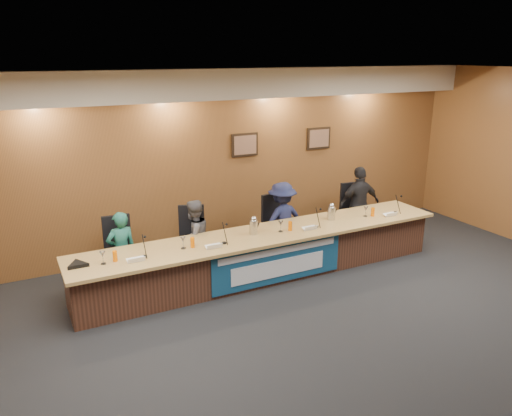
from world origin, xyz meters
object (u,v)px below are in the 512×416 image
Objects in this scene: panelist_a at (122,251)px; panelist_c at (282,220)px; panelist_d at (359,205)px; speakerphone at (78,265)px; dais_body at (266,255)px; panelist_b at (194,238)px; office_chair_a at (121,257)px; carafe_mid at (253,227)px; banner at (278,263)px; office_chair_d at (355,215)px; office_chair_c at (279,229)px; office_chair_b at (192,244)px; carafe_right at (331,213)px.

panelist_c is at bearing 173.17° from panelist_a.
panelist_d reaches higher than speakerphone.
dais_body is 1.18m from panelist_b.
carafe_mid reaches higher than office_chair_a.
banner reaches higher than office_chair_d.
panelist_a is (-2.13, 0.59, 0.26)m from dais_body.
dais_body is 4.15× the size of panelist_d.
panelist_b is 0.92× the size of panelist_c.
panelist_a reaches higher than dais_body.
carafe_mid is at bearing 1.00° from speakerphone.
panelist_b reaches higher than banner.
panelist_d is at bearing 6.98° from speakerphone.
panelist_d reaches higher than office_chair_a.
office_chair_c is (-1.67, 0.10, -0.24)m from panelist_d.
speakerphone is at bearing -137.37° from office_chair_b.
panelist_a is at bearing -87.00° from office_chair_a.
panelist_d is 3.02× the size of office_chair_a.
panelist_a reaches higher than office_chair_a.
banner is 2.88m from speakerphone.
panelist_d reaches higher than office_chair_c.
banner is at bearing -7.49° from speakerphone.
panelist_c is (0.63, 1.00, 0.29)m from banner.
panelist_b is 5.65× the size of carafe_right.
panelist_c reaches higher than panelist_a.
carafe_mid is at bearing -149.17° from office_chair_c.
panelist_d reaches higher than carafe_right.
panelist_b is at bearing 175.47° from office_chair_c.
banner reaches higher than dais_body.
office_chair_a is at bearing -172.24° from office_chair_d.
office_chair_b is 1.62m from office_chair_c.
office_chair_a is 1.05m from speakerphone.
speakerphone reaches higher than office_chair_a.
office_chair_a is at bearing -27.31° from panelist_b.
panelist_d is at bearing 1.71° from office_chair_a.
banner is 4.58× the size of office_chair_a.
carafe_right reaches higher than speakerphone.
office_chair_b is at bearing 145.19° from dais_body.
banner is 4.58× the size of office_chair_c.
office_chair_a is 1.00× the size of office_chair_c.
panelist_b is at bearing 173.17° from panelist_a.
panelist_a is (-2.13, 1.00, 0.23)m from banner.
panelist_c is at bearing 34.55° from carafe_mid.
dais_body reaches higher than office_chair_c.
panelist_d is 1.18m from carafe_right.
dais_body is at bearing -155.63° from office_chair_d.
office_chair_c is 2.18× the size of carafe_right.
panelist_c is at bearing 10.28° from speakerphone.
office_chair_b and office_chair_d have the same top height.
carafe_right is (3.40, -0.55, 0.25)m from panelist_a.
panelist_a is 0.91× the size of panelist_c.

